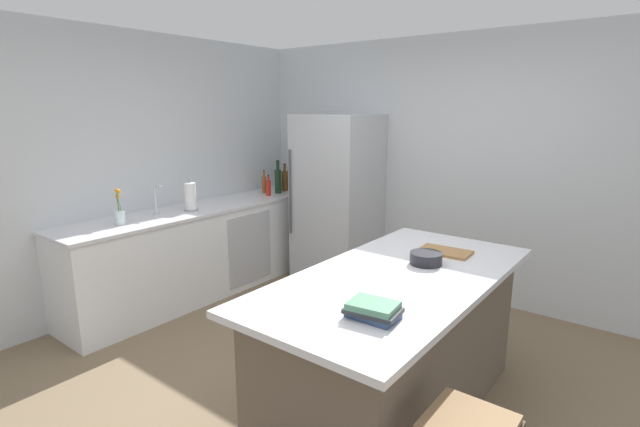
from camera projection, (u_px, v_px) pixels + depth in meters
ground_plane at (327, 392)px, 3.20m from camera, size 7.20×7.20×0.00m
wall_rear at (463, 169)px, 4.64m from camera, size 6.00×0.10×2.60m
wall_left at (119, 173)px, 4.37m from camera, size 0.10×6.00×2.60m
counter_run_left at (204, 250)px, 4.85m from camera, size 0.64×2.93×0.91m
kitchen_island at (395, 344)px, 2.90m from camera, size 1.01×2.07×0.92m
refrigerator at (338, 199)px, 5.15m from camera, size 0.80×0.76×1.83m
sink_faucet at (156, 198)px, 4.37m from camera, size 0.15×0.05×0.30m
flower_vase at (120, 214)px, 4.01m from camera, size 0.09×0.09×0.32m
paper_towel_roll at (190, 197)px, 4.57m from camera, size 0.14×0.14×0.31m
olive_oil_bottle at (290, 179)px, 5.76m from camera, size 0.06×0.06×0.33m
whiskey_bottle at (285, 180)px, 5.66m from camera, size 0.08×0.08×0.33m
gin_bottle at (278, 180)px, 5.61m from camera, size 0.07×0.07×0.35m
wine_bottle at (278, 180)px, 5.48m from camera, size 0.08×0.08×0.39m
vinegar_bottle at (264, 184)px, 5.51m from camera, size 0.05×0.05×0.27m
hot_sauce_bottle at (269, 188)px, 5.35m from camera, size 0.05×0.05×0.24m
cookbook_stack at (373, 310)px, 2.22m from camera, size 0.27×0.20×0.08m
mixing_bowl at (426, 258)px, 2.98m from camera, size 0.21×0.21×0.08m
cutting_board at (445, 252)px, 3.22m from camera, size 0.35×0.23×0.02m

